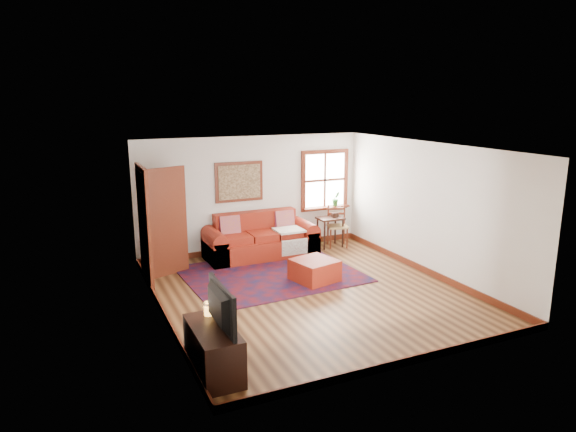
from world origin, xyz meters
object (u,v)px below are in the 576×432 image
red_leather_sofa (260,242)px  ladder_back_chair (337,224)px  red_ottoman (315,271)px  media_cabinet (213,350)px  side_table (330,223)px

red_leather_sofa → ladder_back_chair: (1.86, 0.01, 0.20)m
red_leather_sofa → red_ottoman: 1.88m
media_cabinet → red_ottoman: bearing=42.2°
ladder_back_chair → red_leather_sofa: bearing=-179.8°
red_leather_sofa → side_table: 1.70m
red_leather_sofa → red_ottoman: bearing=-79.4°
side_table → red_leather_sofa: bearing=-179.8°
ladder_back_chair → media_cabinet: bearing=-134.4°
media_cabinet → ladder_back_chair: bearing=45.6°
red_leather_sofa → media_cabinet: red_leather_sofa is taller
red_ottoman → media_cabinet: media_cabinet is taller
ladder_back_chair → media_cabinet: size_ratio=0.86×
red_leather_sofa → ladder_back_chair: bearing=0.2°
side_table → media_cabinet: 5.75m
media_cabinet → red_leather_sofa: bearing=61.9°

